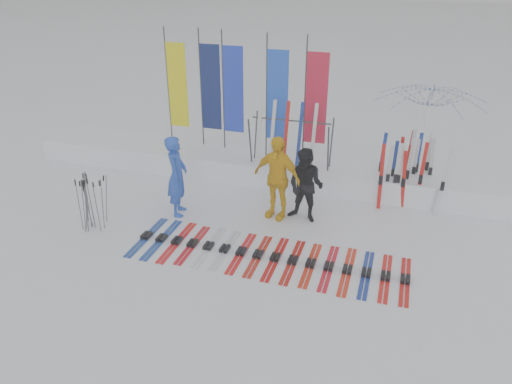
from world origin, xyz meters
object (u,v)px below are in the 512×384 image
(person_yellow, at_px, (277,178))
(ski_row, at_px, (266,256))
(ski_rack, at_px, (291,136))
(person_blue, at_px, (177,176))
(tent_canopy, at_px, (425,132))
(person_black, at_px, (306,186))

(person_yellow, distance_m, ski_row, 2.01)
(person_yellow, xyz_separation_m, ski_rack, (-0.10, 1.72, 0.40))
(ski_rack, bearing_deg, person_blue, -133.28)
(tent_canopy, xyz_separation_m, ski_rack, (-3.25, -1.57, 0.09))
(tent_canopy, bearing_deg, person_yellow, -133.88)
(person_yellow, bearing_deg, person_blue, -152.13)
(person_blue, bearing_deg, person_yellow, -92.17)
(ski_row, bearing_deg, person_blue, 153.59)
(ski_row, distance_m, ski_rack, 3.75)
(ski_row, bearing_deg, person_yellow, 98.59)
(ski_rack, bearing_deg, person_yellow, -86.69)
(ski_row, bearing_deg, ski_rack, 96.00)
(person_black, distance_m, ski_rack, 1.93)
(tent_canopy, xyz_separation_m, ski_row, (-2.89, -5.04, -1.26))
(tent_canopy, height_order, ski_row, tent_canopy)
(person_black, relative_size, ski_row, 0.31)
(tent_canopy, height_order, ski_rack, tent_canopy)
(ski_row, height_order, ski_rack, ski_rack)
(person_black, bearing_deg, person_blue, -157.98)
(person_blue, bearing_deg, person_black, -94.78)
(person_yellow, relative_size, ski_rack, 0.96)
(person_yellow, bearing_deg, person_black, 16.38)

